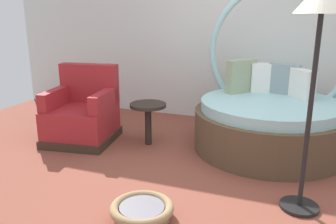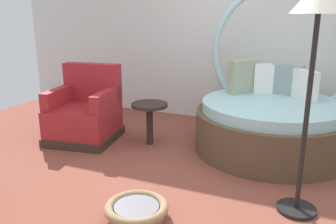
% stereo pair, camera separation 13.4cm
% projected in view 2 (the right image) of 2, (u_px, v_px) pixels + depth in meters
% --- Properties ---
extents(ground_plane, '(8.00, 8.00, 0.02)m').
position_uv_depth(ground_plane, '(216.00, 184.00, 3.41)').
color(ground_plane, brown).
extents(back_wall, '(8.00, 0.12, 3.07)m').
position_uv_depth(back_wall, '(262.00, 16.00, 4.86)').
color(back_wall, silver).
rests_on(back_wall, ground_plane).
extents(round_daybed, '(1.75, 1.75, 1.97)m').
position_uv_depth(round_daybed, '(272.00, 116.00, 4.16)').
color(round_daybed, brown).
rests_on(round_daybed, ground_plane).
extents(red_armchair, '(0.91, 0.91, 0.94)m').
position_uv_depth(red_armchair, '(85.00, 114.00, 4.51)').
color(red_armchair, '#38281E').
rests_on(red_armchair, ground_plane).
extents(pet_basket, '(0.51, 0.51, 0.13)m').
position_uv_depth(pet_basket, '(137.00, 210.00, 2.81)').
color(pet_basket, '#9E7F56').
rests_on(pet_basket, ground_plane).
extents(side_table, '(0.44, 0.44, 0.52)m').
position_uv_depth(side_table, '(150.00, 111.00, 4.30)').
color(side_table, '#2D231E').
rests_on(side_table, ground_plane).
extents(floor_lamp, '(0.40, 0.40, 1.82)m').
position_uv_depth(floor_lamp, '(317.00, 20.00, 2.52)').
color(floor_lamp, black).
rests_on(floor_lamp, ground_plane).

